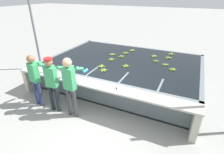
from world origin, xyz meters
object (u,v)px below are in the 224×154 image
banana_bunch_floating_7 (121,56)px  banana_bunch_floating_10 (101,66)px  banana_bunch_floating_11 (103,70)px  knife_0 (32,68)px  banana_bunch_floating_1 (156,61)px  banana_bunch_floating_5 (112,54)px  worker_1 (52,80)px  banana_bunch_floating_2 (171,54)px  banana_bunch_floating_9 (126,66)px  banana_bunch_floating_4 (168,58)px  banana_bunch_floating_6 (132,50)px  banana_bunch_floating_3 (172,69)px  banana_bunch_floating_8 (111,59)px  support_post_left (35,34)px  banana_bunch_floating_13 (154,56)px  knife_1 (117,90)px  worker_0 (36,76)px  worker_2 (70,82)px  banana_bunch_floating_0 (165,65)px  banana_bunch_floating_12 (125,53)px

banana_bunch_floating_7 → banana_bunch_floating_10: (-0.23, -1.25, -0.00)m
banana_bunch_floating_11 → knife_0: banana_bunch_floating_11 is taller
banana_bunch_floating_1 → banana_bunch_floating_5: same height
worker_1 → knife_0: worker_1 is taller
banana_bunch_floating_1 → knife_0: size_ratio=0.84×
banana_bunch_floating_2 → banana_bunch_floating_9: bearing=-121.2°
banana_bunch_floating_4 → banana_bunch_floating_6: bearing=169.8°
banana_bunch_floating_9 → banana_bunch_floating_3: bearing=14.9°
banana_bunch_floating_11 → banana_bunch_floating_8: bearing=101.1°
support_post_left → banana_bunch_floating_2: bearing=19.9°
banana_bunch_floating_10 → banana_bunch_floating_13: bearing=52.5°
banana_bunch_floating_8 → banana_bunch_floating_9: 0.83m
banana_bunch_floating_5 → knife_1: size_ratio=0.93×
banana_bunch_floating_2 → banana_bunch_floating_11: size_ratio=1.00×
banana_bunch_floating_4 → banana_bunch_floating_11: same height
banana_bunch_floating_6 → banana_bunch_floating_13: size_ratio=0.99×
banana_bunch_floating_13 → worker_0: bearing=-127.1°
worker_2 → banana_bunch_floating_7: bearing=85.4°
banana_bunch_floating_0 → banana_bunch_floating_7: 1.75m
banana_bunch_floating_8 → banana_bunch_floating_12: 0.98m
banana_bunch_floating_2 → banana_bunch_floating_6: size_ratio=1.01×
banana_bunch_floating_12 → support_post_left: size_ratio=0.09×
banana_bunch_floating_7 → banana_bunch_floating_2: bearing=33.5°
banana_bunch_floating_9 → banana_bunch_floating_8: bearing=152.5°
worker_2 → banana_bunch_floating_9: (0.76, 2.08, -0.18)m
banana_bunch_floating_1 → banana_bunch_floating_4: (0.36, 0.58, 0.00)m
banana_bunch_floating_0 → banana_bunch_floating_9: 1.42m
worker_0 → worker_2: worker_2 is taller
banana_bunch_floating_2 → banana_bunch_floating_7: same height
worker_2 → banana_bunch_floating_13: size_ratio=6.20×
worker_0 → banana_bunch_floating_5: worker_0 is taller
banana_bunch_floating_4 → banana_bunch_floating_11: size_ratio=0.98×
banana_bunch_floating_10 → knife_0: size_ratio=0.85×
banana_bunch_floating_3 → banana_bunch_floating_5: bearing=168.0°
banana_bunch_floating_0 → banana_bunch_floating_7: bearing=175.4°
banana_bunch_floating_12 → banana_bunch_floating_9: bearing=-68.4°
banana_bunch_floating_11 → knife_0: (-2.26, -0.88, -0.01)m
banana_bunch_floating_4 → knife_0: 5.03m
worker_1 → banana_bunch_floating_2: (2.60, 4.12, -0.13)m
banana_bunch_floating_6 → banana_bunch_floating_10: 2.22m
banana_bunch_floating_4 → support_post_left: support_post_left is taller
banana_bunch_floating_5 → banana_bunch_floating_4: bearing=15.4°
banana_bunch_floating_12 → banana_bunch_floating_1: bearing=-16.2°
worker_2 → banana_bunch_floating_11: 1.47m
banana_bunch_floating_13 → banana_bunch_floating_10: bearing=-127.5°
banana_bunch_floating_6 → banana_bunch_floating_4: bearing=-10.2°
worker_2 → banana_bunch_floating_8: (0.02, 2.47, -0.18)m
worker_0 → knife_0: size_ratio=5.00×
worker_0 → banana_bunch_floating_2: 5.24m
banana_bunch_floating_5 → banana_bunch_floating_6: same height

